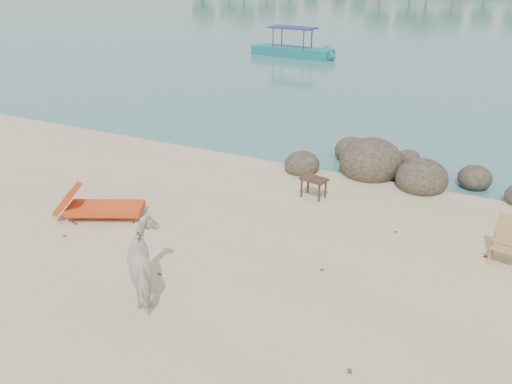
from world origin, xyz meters
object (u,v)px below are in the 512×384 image
at_px(boulders, 387,168).
at_px(cow, 148,264).
at_px(boat_near, 293,32).
at_px(deck_chair, 507,244).
at_px(side_table, 313,189).
at_px(lounge_chair, 105,205).

height_order(boulders, cow, cow).
bearing_deg(boulders, boat_near, 119.72).
distance_m(deck_chair, boat_near, 23.43).
bearing_deg(side_table, cow, -92.08).
height_order(side_table, boat_near, boat_near).
relative_size(cow, deck_chair, 1.68).
bearing_deg(boulders, lounge_chair, -134.49).
bearing_deg(deck_chair, side_table, 175.72).
bearing_deg(side_table, boulders, 71.64).
bearing_deg(cow, boulders, -153.98).
bearing_deg(lounge_chair, boat_near, 76.26).
height_order(boulders, deck_chair, boulders).
xyz_separation_m(side_table, lounge_chair, (-3.79, -2.97, 0.06)).
xyz_separation_m(cow, boat_near, (-6.97, 23.55, 0.80)).
distance_m(side_table, deck_chair, 4.38).
bearing_deg(deck_chair, boat_near, 132.90).
bearing_deg(cow, side_table, -148.52).
xyz_separation_m(side_table, boat_near, (-8.17, 18.72, 1.16)).
height_order(boulders, side_table, boulders).
distance_m(cow, side_table, 5.00).
xyz_separation_m(boulders, side_table, (-1.27, -2.18, 0.01)).
relative_size(deck_chair, boat_near, 0.15).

